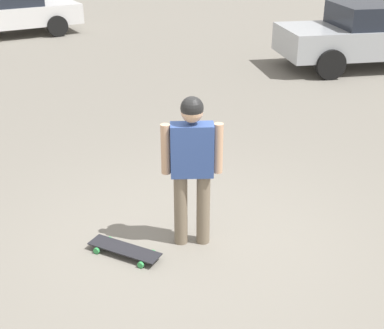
{
  "coord_description": "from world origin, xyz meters",
  "views": [
    {
      "loc": [
        -3.17,
        4.03,
        3.35
      ],
      "look_at": [
        0.0,
        0.0,
        0.96
      ],
      "focal_mm": 50.0,
      "sensor_mm": 36.0,
      "label": 1
    }
  ],
  "objects_px": {
    "person": "(192,160)",
    "car_parked_far": "(2,11)",
    "skateboard": "(124,249)",
    "car_parked_near": "(370,35)"
  },
  "relations": [
    {
      "from": "skateboard",
      "to": "car_parked_far",
      "type": "height_order",
      "value": "car_parked_far"
    },
    {
      "from": "skateboard",
      "to": "car_parked_near",
      "type": "xyz_separation_m",
      "value": [
        1.04,
        -9.38,
        0.71
      ]
    },
    {
      "from": "car_parked_near",
      "to": "car_parked_far",
      "type": "relative_size",
      "value": 0.88
    },
    {
      "from": "skateboard",
      "to": "car_parked_near",
      "type": "height_order",
      "value": "car_parked_near"
    },
    {
      "from": "car_parked_near",
      "to": "car_parked_far",
      "type": "height_order",
      "value": "car_parked_near"
    },
    {
      "from": "car_parked_near",
      "to": "car_parked_far",
      "type": "xyz_separation_m",
      "value": [
        10.17,
        3.27,
        -0.05
      ]
    },
    {
      "from": "skateboard",
      "to": "car_parked_far",
      "type": "relative_size",
      "value": 0.18
    },
    {
      "from": "skateboard",
      "to": "car_parked_near",
      "type": "distance_m",
      "value": 9.46
    },
    {
      "from": "person",
      "to": "car_parked_far",
      "type": "bearing_deg",
      "value": 114.28
    },
    {
      "from": "person",
      "to": "car_parked_far",
      "type": "relative_size",
      "value": 0.35
    }
  ]
}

